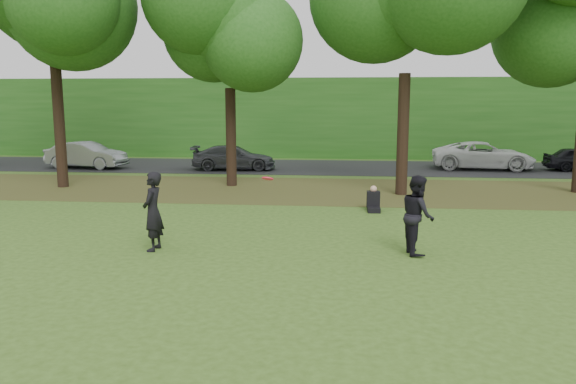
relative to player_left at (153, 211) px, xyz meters
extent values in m
plane|color=#334F18|center=(2.78, -3.36, -0.96)|extent=(120.00, 120.00, 0.00)
cube|color=#4C371B|center=(2.78, 9.64, -0.96)|extent=(60.00, 7.00, 0.01)
cube|color=black|center=(2.78, 17.64, -0.95)|extent=(70.00, 7.00, 0.02)
cube|color=#1F5017|center=(2.78, 23.64, 1.54)|extent=(70.00, 3.00, 5.00)
imported|color=black|center=(0.00, 0.00, 0.00)|extent=(0.48, 0.72, 1.92)
imported|color=black|center=(6.32, 0.34, -0.02)|extent=(0.83, 1.00, 1.88)
imported|color=gray|center=(-9.20, 15.85, -0.24)|extent=(4.44, 2.03, 1.41)
imported|color=#46484F|center=(-1.21, 15.99, -0.31)|extent=(4.48, 2.14, 1.26)
imported|color=white|center=(11.85, 17.50, -0.22)|extent=(5.35, 2.76, 1.44)
cylinder|color=#FC1541|center=(2.80, 0.01, 0.84)|extent=(0.38, 0.37, 0.15)
cube|color=black|center=(5.56, 5.34, -0.88)|extent=(0.42, 0.57, 0.16)
cube|color=black|center=(5.55, 5.62, -0.60)|extent=(0.43, 0.35, 0.56)
sphere|color=tan|center=(5.55, 5.62, -0.24)|extent=(0.22, 0.22, 0.22)
cylinder|color=black|center=(-7.22, 9.44, 1.58)|extent=(0.44, 0.44, 5.08)
cylinder|color=black|center=(-0.22, 10.54, 1.10)|extent=(0.44, 0.44, 4.12)
sphere|color=#1F5017|center=(-0.22, 10.54, 5.90)|extent=(5.80, 5.80, 5.80)
cylinder|color=black|center=(6.78, 8.94, 1.35)|extent=(0.44, 0.44, 4.62)
camera|label=1|loc=(4.58, -12.87, 2.65)|focal=35.00mm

